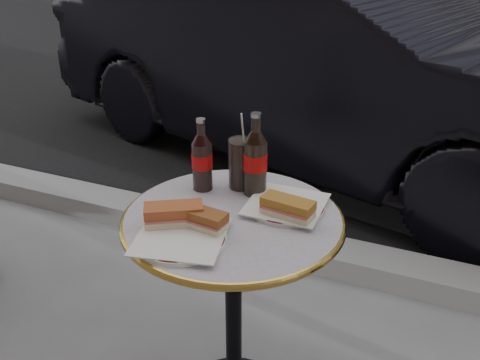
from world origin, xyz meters
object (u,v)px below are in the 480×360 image
at_px(bistro_table, 234,319).
at_px(cola_bottle_right, 256,155).
at_px(cola_bottle_left, 202,154).
at_px(parked_car, 330,62).
at_px(plate_left, 181,239).
at_px(cola_glass, 241,163).
at_px(plate_right, 286,206).

distance_m(bistro_table, cola_bottle_right, 0.51).
distance_m(bistro_table, cola_bottle_left, 0.51).
bearing_deg(parked_car, cola_bottle_left, -159.40).
distance_m(plate_left, cola_glass, 0.35).
xyz_separation_m(cola_bottle_left, cola_glass, (0.10, 0.06, -0.03)).
distance_m(bistro_table, plate_right, 0.40).
bearing_deg(plate_right, cola_bottle_left, 176.08).
xyz_separation_m(bistro_table, cola_bottle_left, (-0.15, 0.12, 0.48)).
relative_size(cola_glass, parked_car, 0.04).
xyz_separation_m(bistro_table, cola_bottle_right, (0.01, 0.15, 0.49)).
relative_size(cola_bottle_right, parked_car, 0.06).
bearing_deg(cola_glass, plate_left, -93.41).
height_order(plate_left, parked_car, parked_car).
xyz_separation_m(cola_glass, parked_car, (-0.21, 1.92, -0.15)).
relative_size(plate_left, cola_bottle_right, 0.92).
distance_m(plate_right, cola_bottle_right, 0.17).
xyz_separation_m(cola_bottle_left, cola_bottle_right, (0.16, 0.03, 0.01)).
bearing_deg(cola_bottle_left, parked_car, 93.17).
bearing_deg(plate_right, bistro_table, -141.37).
xyz_separation_m(bistro_table, cola_glass, (-0.05, 0.17, 0.44)).
distance_m(plate_left, plate_right, 0.33).
distance_m(bistro_table, parked_car, 2.13).
xyz_separation_m(plate_right, cola_bottle_right, (-0.11, 0.05, 0.12)).
bearing_deg(plate_left, cola_bottle_right, 76.45).
xyz_separation_m(plate_left, plate_right, (0.19, 0.27, -0.00)).
bearing_deg(cola_bottle_right, bistro_table, -92.82).
xyz_separation_m(bistro_table, plate_right, (0.12, 0.10, 0.37)).
bearing_deg(bistro_table, plate_left, -112.15).
height_order(plate_right, cola_bottle_right, cola_bottle_right).
bearing_deg(plate_left, bistro_table, 67.85).
distance_m(cola_glass, parked_car, 1.94).
bearing_deg(bistro_table, parked_car, 97.08).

